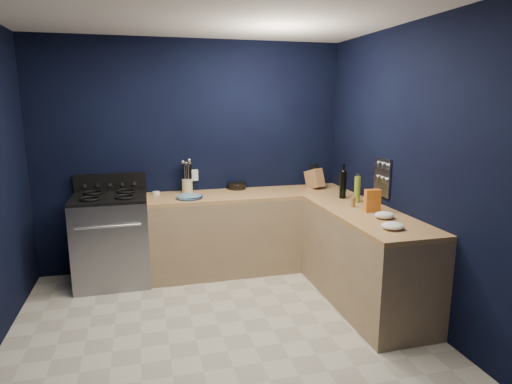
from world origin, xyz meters
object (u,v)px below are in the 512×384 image
object	(u,v)px
utensil_crock	(187,186)
crouton_bag	(372,201)
gas_range	(112,241)
plate_stack	(189,197)
knife_block	(314,179)

from	to	relation	value
utensil_crock	crouton_bag	xyz separation A→B (m)	(1.59, -1.33, 0.03)
gas_range	plate_stack	xyz separation A→B (m)	(0.82, -0.11, 0.46)
knife_block	gas_range	bearing A→B (deg)	161.67
crouton_bag	utensil_crock	bearing A→B (deg)	145.09
plate_stack	knife_block	size ratio (longest dim) A/B	1.20
utensil_crock	crouton_bag	distance (m)	2.07
plate_stack	knife_block	xyz separation A→B (m)	(1.51, 0.20, 0.09)
knife_block	crouton_bag	bearing A→B (deg)	-106.01
plate_stack	gas_range	bearing A→B (deg)	172.38
crouton_bag	knife_block	bearing A→B (deg)	99.39
crouton_bag	gas_range	bearing A→B (deg)	160.37
gas_range	crouton_bag	size ratio (longest dim) A/B	4.33
knife_block	plate_stack	bearing A→B (deg)	166.98
gas_range	crouton_bag	xyz separation A→B (m)	(2.43, -1.11, 0.55)
gas_range	crouton_bag	bearing A→B (deg)	-24.52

